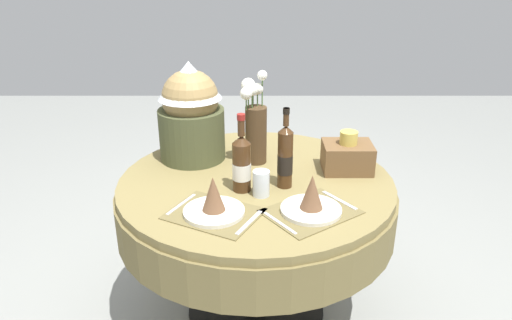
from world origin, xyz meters
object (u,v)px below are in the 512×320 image
at_px(flower_vase, 255,123).
at_px(gift_tub_back_left, 191,109).
at_px(wine_bottle_centre, 285,157).
at_px(woven_basket_side_right, 347,156).
at_px(place_setting_left, 214,204).
at_px(tumbler_mid, 261,183).
at_px(place_setting_right, 312,202).
at_px(dining_table, 256,207).
at_px(wine_bottle_left, 242,163).

relative_size(flower_vase, gift_tub_back_left, 0.93).
height_order(wine_bottle_centre, woven_basket_side_right, wine_bottle_centre).
relative_size(place_setting_left, tumbler_mid, 3.82).
xyz_separation_m(wine_bottle_centre, woven_basket_side_right, (0.30, 0.17, -0.07)).
bearing_deg(gift_tub_back_left, tumbler_mid, -50.48).
bearing_deg(gift_tub_back_left, wine_bottle_centre, -36.10).
height_order(tumbler_mid, woven_basket_side_right, woven_basket_side_right).
distance_m(place_setting_left, tumbler_mid, 0.24).
xyz_separation_m(flower_vase, wine_bottle_centre, (0.13, -0.27, -0.06)).
relative_size(place_setting_right, woven_basket_side_right, 1.90).
height_order(dining_table, flower_vase, flower_vase).
bearing_deg(wine_bottle_left, dining_table, 60.65).
height_order(flower_vase, gift_tub_back_left, gift_tub_back_left).
bearing_deg(gift_tub_back_left, place_setting_right, -46.12).
relative_size(dining_table, wine_bottle_left, 3.69).
xyz_separation_m(wine_bottle_left, gift_tub_back_left, (-0.25, 0.35, 0.13)).
xyz_separation_m(tumbler_mid, gift_tub_back_left, (-0.33, 0.40, 0.20)).
relative_size(flower_vase, wine_bottle_centre, 1.25).
height_order(wine_bottle_centre, tumbler_mid, wine_bottle_centre).
bearing_deg(wine_bottle_centre, gift_tub_back_left, 143.90).
bearing_deg(dining_table, flower_vase, 91.22).
height_order(dining_table, place_setting_right, place_setting_right).
bearing_deg(dining_table, tumbler_mid, -82.18).
bearing_deg(place_setting_right, place_setting_left, -177.69).
relative_size(wine_bottle_left, wine_bottle_centre, 0.96).
bearing_deg(place_setting_left, wine_bottle_left, 63.74).
xyz_separation_m(wine_bottle_centre, gift_tub_back_left, (-0.43, 0.32, 0.11)).
bearing_deg(place_setting_right, dining_table, 125.61).
height_order(wine_bottle_left, wine_bottle_centre, wine_bottle_centre).
distance_m(flower_vase, gift_tub_back_left, 0.32).
bearing_deg(dining_table, wine_bottle_centre, -29.67).
bearing_deg(flower_vase, wine_bottle_centre, -64.27).
relative_size(flower_vase, wine_bottle_left, 1.30).
height_order(gift_tub_back_left, woven_basket_side_right, gift_tub_back_left).
distance_m(flower_vase, wine_bottle_left, 0.32).
distance_m(wine_bottle_left, woven_basket_side_right, 0.53).
bearing_deg(flower_vase, wine_bottle_left, -100.50).
height_order(flower_vase, woven_basket_side_right, flower_vase).
xyz_separation_m(dining_table, gift_tub_back_left, (-0.31, 0.25, 0.40)).
distance_m(dining_table, tumbler_mid, 0.26).
bearing_deg(wine_bottle_centre, woven_basket_side_right, 29.63).
height_order(place_setting_left, place_setting_right, same).
bearing_deg(place_setting_left, wine_bottle_centre, 40.50).
bearing_deg(wine_bottle_left, wine_bottle_centre, 11.16).
bearing_deg(dining_table, gift_tub_back_left, 141.59).
bearing_deg(wine_bottle_left, place_setting_left, -116.26).
bearing_deg(tumbler_mid, place_setting_right, -36.69).
relative_size(dining_table, place_setting_left, 2.98).
relative_size(flower_vase, tumbler_mid, 4.03).
xyz_separation_m(place_setting_left, tumbler_mid, (0.18, 0.16, 0.01)).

